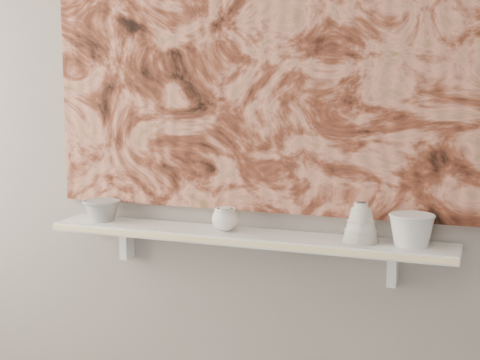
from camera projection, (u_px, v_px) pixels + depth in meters
The scene contains 11 objects.
wall_back at pixel (253, 106), 2.28m from camera, with size 3.60×3.60×0.00m, color gray.
shelf at pixel (243, 237), 2.25m from camera, with size 1.40×0.18×0.03m, color silver.
shelf_stripe at pixel (233, 243), 2.16m from camera, with size 1.40×0.01×0.02m, color #F8E8A5.
bracket_left at pixel (127, 242), 2.49m from camera, with size 0.03×0.06×0.12m, color silver.
bracket_right at pixel (393, 267), 2.15m from camera, with size 0.03×0.06×0.12m, color silver.
painting at pixel (252, 50), 2.24m from camera, with size 1.50×0.03×1.10m, color brown.
house_motif at pixel (384, 145), 2.11m from camera, with size 0.09×0.00×0.08m, color black.
bowl_grey at pixel (102, 210), 2.44m from camera, with size 0.14×0.14×0.08m, color gray, non-canonical shape.
cup_cream at pixel (225, 219), 2.27m from camera, with size 0.09×0.09×0.08m, color white, non-canonical shape.
bell_vessel at pixel (361, 222), 2.10m from camera, with size 0.12×0.12×0.13m, color beige, non-canonical shape.
bowl_white at pixel (412, 230), 2.04m from camera, with size 0.14×0.14×0.10m, color silver, non-canonical shape.
Camera 1 is at (0.78, -0.56, 1.41)m, focal length 50.00 mm.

